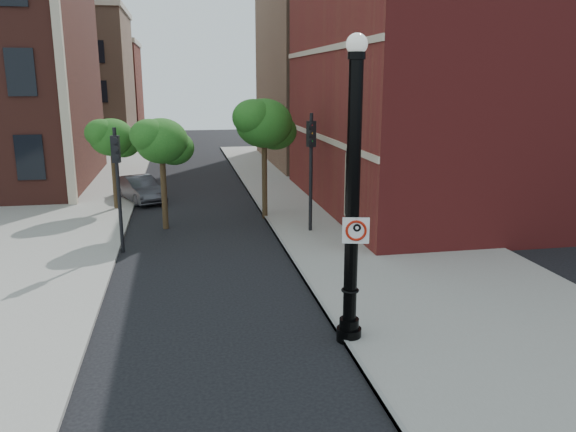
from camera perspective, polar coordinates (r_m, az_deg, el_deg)
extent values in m
plane|color=black|center=(13.54, -2.89, -13.40)|extent=(120.00, 120.00, 0.00)
cube|color=gray|center=(24.02, 7.99, -1.16)|extent=(8.00, 60.00, 0.12)
cube|color=gray|center=(31.44, -24.23, 1.28)|extent=(10.00, 50.00, 0.12)
cube|color=gray|center=(23.07, -1.34, -1.63)|extent=(0.10, 60.00, 0.14)
cube|color=maroon|center=(31.37, 23.87, 12.26)|extent=(22.00, 16.00, 12.00)
cube|color=black|center=(22.35, 6.45, 2.87)|extent=(0.08, 1.40, 2.40)
cube|color=#C2B197|center=(26.91, 3.39, 7.98)|extent=(0.06, 16.00, 0.25)
cube|color=#C2B197|center=(26.81, 3.51, 16.52)|extent=(0.06, 16.00, 0.25)
cube|color=#C2B197|center=(29.46, -22.12, 14.35)|extent=(0.40, 0.40, 14.00)
cube|color=#926950|center=(56.90, -21.94, 12.56)|extent=(12.00, 12.00, 12.00)
cube|color=maroon|center=(70.73, -19.77, 11.96)|extent=(12.00, 12.00, 10.00)
cube|color=#926950|center=(45.51, 12.29, 14.44)|extent=(22.00, 14.00, 14.00)
cylinder|color=black|center=(13.97, 6.20, -11.84)|extent=(0.60, 0.60, 0.32)
cylinder|color=black|center=(13.85, 6.23, -10.83)|extent=(0.47, 0.47, 0.27)
cylinder|color=black|center=(12.90, 6.57, 1.46)|extent=(0.32, 0.32, 6.25)
torus|color=black|center=(13.52, 6.32, -7.50)|extent=(0.43, 0.43, 0.06)
cylinder|color=black|center=(12.62, 6.98, 15.87)|extent=(0.39, 0.39, 0.16)
sphere|color=silver|center=(12.64, 7.01, 16.94)|extent=(0.47, 0.47, 0.47)
cube|color=white|center=(12.90, 6.90, -1.47)|extent=(0.60, 0.16, 0.62)
cube|color=black|center=(12.83, 6.94, -0.26)|extent=(0.60, 0.15, 0.05)
cube|color=black|center=(12.98, 6.87, -2.68)|extent=(0.60, 0.15, 0.05)
cube|color=black|center=(12.88, 5.65, -1.46)|extent=(0.05, 0.02, 0.62)
cube|color=black|center=(12.93, 8.15, -1.48)|extent=(0.05, 0.02, 0.62)
torus|color=#AB1606|center=(12.90, 6.90, -1.47)|extent=(0.49, 0.17, 0.49)
cube|color=#AB1606|center=(12.90, 6.90, -1.47)|extent=(0.34, 0.09, 0.35)
cube|color=black|center=(12.90, 6.65, -1.47)|extent=(0.06, 0.02, 0.29)
torus|color=black|center=(12.89, 7.03, -1.19)|extent=(0.20, 0.10, 0.19)
cylinder|color=black|center=(12.83, 6.94, -0.28)|extent=(0.03, 0.03, 0.03)
imported|color=#313136|center=(30.08, -14.80, 2.68)|extent=(2.89, 4.22, 1.32)
cylinder|color=black|center=(20.95, -16.82, 2.40)|extent=(0.13, 0.13, 4.55)
cube|color=black|center=(20.73, -17.11, 6.51)|extent=(0.31, 0.29, 0.95)
sphere|color=#E50505|center=(20.54, -17.18, 7.37)|extent=(0.17, 0.17, 0.17)
sphere|color=#FF8C00|center=(20.57, -17.12, 6.59)|extent=(0.17, 0.17, 0.17)
sphere|color=#00E519|center=(20.60, -17.07, 5.81)|extent=(0.17, 0.17, 0.17)
cylinder|color=black|center=(22.67, 2.33, 4.23)|extent=(0.14, 0.14, 4.89)
cube|color=black|center=(22.46, 2.37, 8.33)|extent=(0.36, 0.34, 1.02)
sphere|color=#E50505|center=(22.27, 2.39, 9.21)|extent=(0.18, 0.18, 0.18)
sphere|color=#FF8C00|center=(22.30, 2.39, 8.43)|extent=(0.18, 0.18, 0.18)
sphere|color=#00E519|center=(22.33, 2.38, 7.65)|extent=(0.18, 0.18, 0.18)
cylinder|color=#999999|center=(19.86, 6.29, 4.06)|extent=(0.11, 0.11, 5.74)
cylinder|color=#352515|center=(24.05, -12.50, 2.75)|extent=(0.24, 0.24, 3.47)
ellipsoid|color=#174E15|center=(23.76, -12.75, 7.46)|extent=(2.18, 2.18, 1.86)
ellipsoid|color=#174E15|center=(24.19, -11.50, 6.79)|extent=(1.69, 1.69, 1.43)
ellipsoid|color=#174E15|center=(23.46, -13.90, 7.93)|extent=(1.59, 1.59, 1.35)
cylinder|color=#352515|center=(28.10, -17.20, 3.82)|extent=(0.24, 0.24, 3.29)
ellipsoid|color=#174E15|center=(27.86, -17.48, 7.64)|extent=(2.07, 2.07, 1.76)
ellipsoid|color=#174E15|center=(28.21, -16.39, 7.11)|extent=(1.60, 1.60, 1.36)
ellipsoid|color=#174E15|center=(27.61, -18.46, 8.01)|extent=(1.51, 1.51, 1.28)
cylinder|color=#352515|center=(25.27, -2.40, 4.21)|extent=(0.24, 0.24, 4.01)
ellipsoid|color=#174E15|center=(24.99, -2.45, 9.40)|extent=(2.52, 2.52, 2.14)
ellipsoid|color=#174E15|center=(25.57, -1.31, 8.60)|extent=(1.95, 1.95, 1.66)
ellipsoid|color=#174E15|center=(24.56, -3.55, 9.98)|extent=(1.83, 1.83, 1.56)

